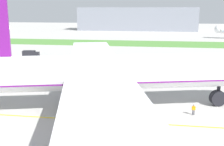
# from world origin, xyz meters

# --- Properties ---
(ground_plane) EXTENTS (600.00, 600.00, 0.00)m
(ground_plane) POSITION_xyz_m (0.00, 0.00, 0.00)
(ground_plane) COLOR #ADAAA5
(ground_plane) RESTS_ON ground
(apron_taxi_line) EXTENTS (280.00, 0.36, 0.01)m
(apron_taxi_line) POSITION_xyz_m (0.00, -2.44, 0.00)
(apron_taxi_line) COLOR yellow
(apron_taxi_line) RESTS_ON ground
(grass_median_strip) EXTENTS (320.00, 24.00, 0.10)m
(grass_median_strip) POSITION_xyz_m (0.00, 96.46, 0.05)
(grass_median_strip) COLOR #4C8438
(grass_median_strip) RESTS_ON ground
(airliner_foreground) EXTENTS (57.72, 93.24, 18.73)m
(airliner_foreground) POSITION_xyz_m (2.85, 2.50, 6.36)
(airliner_foreground) COLOR white
(airliner_foreground) RESTS_ON ground
(ground_crew_wingwalker_port) EXTENTS (0.60, 0.27, 1.72)m
(ground_crew_wingwalker_port) POSITION_xyz_m (16.83, 2.15, 1.05)
(ground_crew_wingwalker_port) COLOR black
(ground_crew_wingwalker_port) RESTS_ON ground
(service_truck_baggage_loader) EXTENTS (5.75, 3.24, 2.72)m
(service_truck_baggage_loader) POSITION_xyz_m (-31.68, 47.98, 1.49)
(service_truck_baggage_loader) COLOR black
(service_truck_baggage_loader) RESTS_ON ground
(terminal_building) EXTENTS (92.68, 20.00, 18.00)m
(terminal_building) POSITION_xyz_m (-3.79, 183.91, 9.00)
(terminal_building) COLOR gray
(terminal_building) RESTS_ON ground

